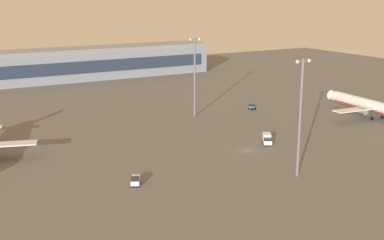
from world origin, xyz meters
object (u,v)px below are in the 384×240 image
Objects in this scene: airplane_mid_apron at (374,107)px; apron_light_west at (195,73)px; pushback_tug at (251,107)px; baggage_tractor at (135,180)px; apron_light_central at (300,111)px; catering_truck at (267,139)px.

apron_light_west reaches higher than airplane_mid_apron.
pushback_tug is 29.50m from apron_light_west.
apron_light_central is at bearing -173.04° from baggage_tractor.
pushback_tug is (-29.81, 33.89, -3.35)m from airplane_mid_apron.
pushback_tug is at bearing 62.77° from apron_light_central.
airplane_mid_apron is 1.58× the size of apron_light_west.
airplane_mid_apron is 53.87m from catering_truck.
apron_light_central is (-34.11, -66.30, 15.47)m from pushback_tug.
catering_truck reaches higher than baggage_tractor.
airplane_mid_apron is at bearing -32.05° from apron_light_west.
apron_light_central is (-63.92, -32.41, 12.13)m from airplane_mid_apron.
apron_light_west is at bearing 179.04° from pushback_tug.
apron_light_west is at bearing 152.03° from airplane_mid_apron.
pushback_tug is 76.15m from apron_light_central.
airplane_mid_apron is 72.68m from apron_light_central.
catering_truck is (-53.39, -6.61, -2.84)m from airplane_mid_apron.
pushback_tug is 0.11× the size of apron_light_central.
airplane_mid_apron is 45.26m from pushback_tug.
apron_light_central is 1.01× the size of apron_light_west.
apron_light_west is at bearing -103.76° from baggage_tractor.
catering_truck is 0.21× the size of apron_light_central.
pushback_tug is at bearing -116.34° from baggage_tractor.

